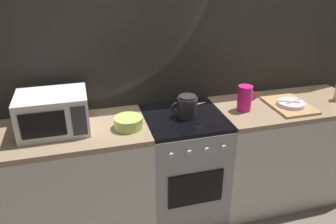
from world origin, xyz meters
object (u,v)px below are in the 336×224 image
at_px(stove_unit, 183,166).
at_px(kettle, 187,106).
at_px(microwave, 53,113).
at_px(mixing_bowl, 128,123).
at_px(dish_pile, 290,105).
at_px(pitcher, 245,98).

xyz_separation_m(stove_unit, kettle, (0.02, -0.01, 0.53)).
xyz_separation_m(stove_unit, microwave, (-0.93, 0.02, 0.59)).
bearing_deg(mixing_bowl, kettle, 8.04).
bearing_deg(mixing_bowl, microwave, 169.16).
bearing_deg(stove_unit, dish_pile, -3.98).
height_order(stove_unit, dish_pile, dish_pile).
bearing_deg(kettle, mixing_bowl, -171.96).
bearing_deg(stove_unit, mixing_bowl, -170.65).
height_order(stove_unit, microwave, microwave).
bearing_deg(pitcher, stove_unit, 177.88).
xyz_separation_m(mixing_bowl, dish_pile, (1.30, 0.01, -0.02)).
bearing_deg(microwave, dish_pile, -2.64).
bearing_deg(microwave, kettle, -1.81).
height_order(kettle, mixing_bowl, kettle).
bearing_deg(microwave, pitcher, -1.64).
bearing_deg(dish_pile, kettle, 176.43).
bearing_deg(mixing_bowl, stove_unit, 9.35).
distance_m(pitcher, dish_pile, 0.39).
height_order(pitcher, dish_pile, pitcher).
relative_size(microwave, pitcher, 2.30).
bearing_deg(stove_unit, pitcher, -2.12).
xyz_separation_m(kettle, pitcher, (0.46, -0.01, 0.02)).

